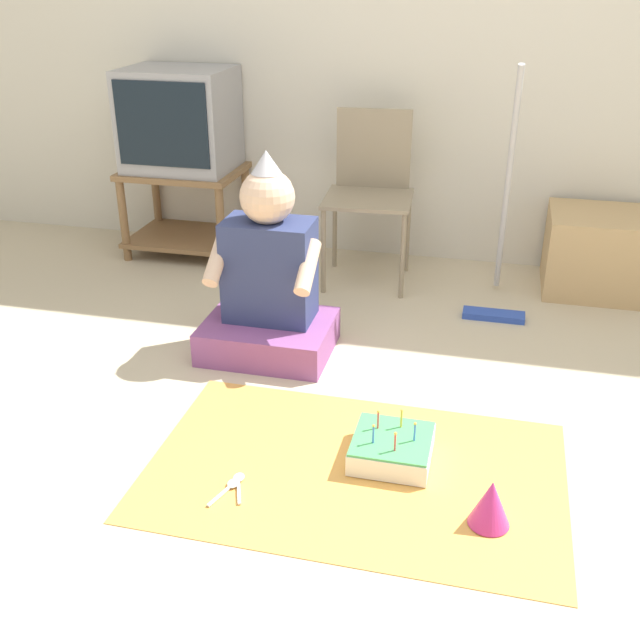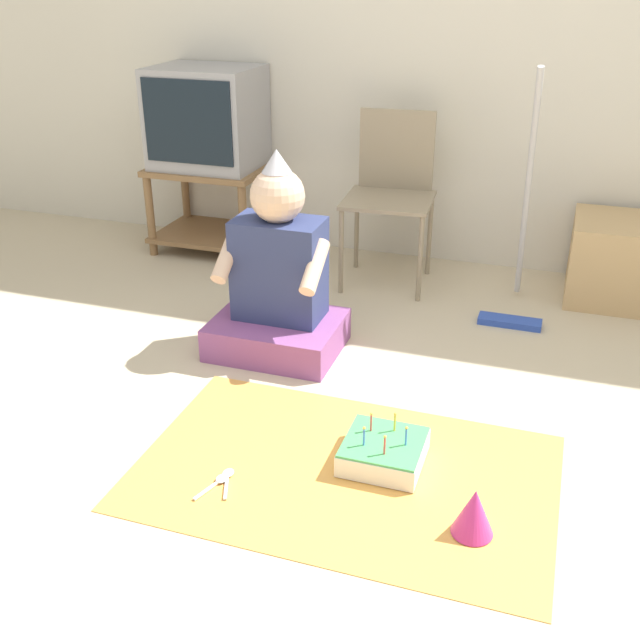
% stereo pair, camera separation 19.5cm
% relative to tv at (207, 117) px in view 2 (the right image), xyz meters
% --- Properties ---
extents(ground_plane, '(16.00, 16.00, 0.00)m').
position_rel_tv_xyz_m(ground_plane, '(1.25, -1.90, -0.73)').
color(ground_plane, beige).
extents(wall_back, '(6.40, 0.06, 2.55)m').
position_rel_tv_xyz_m(wall_back, '(1.25, 0.26, 0.54)').
color(wall_back, beige).
rests_on(wall_back, ground_plane).
extents(tv_stand, '(0.62, 0.47, 0.47)m').
position_rel_tv_xyz_m(tv_stand, '(0.00, -0.00, -0.45)').
color(tv_stand, olive).
rests_on(tv_stand, ground_plane).
extents(tv, '(0.55, 0.45, 0.52)m').
position_rel_tv_xyz_m(tv, '(0.00, 0.00, 0.00)').
color(tv, '#99999E').
rests_on(tv, tv_stand).
extents(folding_chair, '(0.45, 0.42, 0.84)m').
position_rel_tv_xyz_m(folding_chair, '(1.04, -0.11, -0.25)').
color(folding_chair, gray).
rests_on(folding_chair, ground_plane).
extents(cardboard_box_stack, '(0.49, 0.46, 0.39)m').
position_rel_tv_xyz_m(cardboard_box_stack, '(2.17, -0.02, -0.54)').
color(cardboard_box_stack, tan).
rests_on(cardboard_box_stack, ground_plane).
extents(dust_mop, '(0.28, 0.40, 1.12)m').
position_rel_tv_xyz_m(dust_mop, '(1.70, -0.40, -0.42)').
color(dust_mop, '#2D4CB2').
rests_on(dust_mop, ground_plane).
extents(person_seated, '(0.52, 0.42, 0.84)m').
position_rel_tv_xyz_m(person_seated, '(0.79, -1.02, -0.44)').
color(person_seated, '#8C4C8C').
rests_on(person_seated, ground_plane).
extents(party_cloth, '(1.33, 0.85, 0.01)m').
position_rel_tv_xyz_m(party_cloth, '(1.31, -1.76, -0.73)').
color(party_cloth, '#EFA84C').
rests_on(party_cloth, ground_plane).
extents(birthday_cake, '(0.26, 0.26, 0.15)m').
position_rel_tv_xyz_m(birthday_cake, '(1.41, -1.68, -0.69)').
color(birthday_cake, white).
rests_on(birthday_cake, party_cloth).
extents(party_hat_blue, '(0.12, 0.12, 0.15)m').
position_rel_tv_xyz_m(party_hat_blue, '(1.74, -1.92, -0.65)').
color(party_hat_blue, '#CC338C').
rests_on(party_hat_blue, party_cloth).
extents(plastic_spoon_near, '(0.07, 0.14, 0.01)m').
position_rel_tv_xyz_m(plastic_spoon_near, '(0.96, -1.92, -0.72)').
color(plastic_spoon_near, white).
rests_on(plastic_spoon_near, party_cloth).
extents(plastic_spoon_far, '(0.06, 0.14, 0.01)m').
position_rel_tv_xyz_m(plastic_spoon_far, '(0.95, -1.95, -0.72)').
color(plastic_spoon_far, white).
rests_on(plastic_spoon_far, party_cloth).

